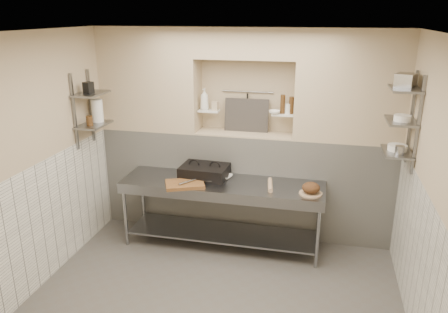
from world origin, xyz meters
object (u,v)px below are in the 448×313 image
(bottle_soap, at_px, (204,99))
(jug_left, at_px, (97,111))
(rolling_pin, at_px, (270,185))
(mixing_bowl, at_px, (225,177))
(bread_loaf, at_px, (311,188))
(prep_table, at_px, (222,201))
(cutting_board, at_px, (185,184))
(panini_press, at_px, (205,172))
(bowl_alcove, at_px, (274,112))

(bottle_soap, distance_m, jug_left, 1.41)
(rolling_pin, xyz_separation_m, bottle_soap, (-0.99, 0.56, 0.93))
(mixing_bowl, distance_m, bread_loaf, 1.15)
(bread_loaf, bearing_deg, bottle_soap, 156.04)
(bottle_soap, bearing_deg, mixing_bowl, -46.79)
(rolling_pin, bearing_deg, bread_loaf, -11.67)
(prep_table, relative_size, cutting_board, 5.48)
(prep_table, relative_size, panini_press, 4.16)
(prep_table, height_order, cutting_board, cutting_board)
(cutting_board, xyz_separation_m, bottle_soap, (0.06, 0.75, 0.94))
(rolling_pin, distance_m, bowl_alcove, 0.97)
(bread_loaf, bearing_deg, panini_press, 170.02)
(prep_table, relative_size, mixing_bowl, 13.23)
(rolling_pin, bearing_deg, cutting_board, -169.55)
(cutting_board, distance_m, jug_left, 1.50)
(cutting_board, height_order, rolling_pin, rolling_pin)
(mixing_bowl, bearing_deg, bread_loaf, -13.50)
(rolling_pin, height_order, jug_left, jug_left)
(prep_table, distance_m, cutting_board, 0.55)
(bread_loaf, relative_size, bottle_soap, 0.74)
(rolling_pin, bearing_deg, panini_press, 170.99)
(panini_press, bearing_deg, bread_loaf, -6.88)
(rolling_pin, bearing_deg, bottle_soap, 150.56)
(cutting_board, relative_size, bottle_soap, 1.63)
(jug_left, bearing_deg, rolling_pin, 0.03)
(mixing_bowl, xyz_separation_m, bowl_alcove, (0.58, 0.37, 0.81))
(cutting_board, xyz_separation_m, mixing_bowl, (0.43, 0.36, 0.00))
(prep_table, height_order, bread_loaf, bread_loaf)
(cutting_board, xyz_separation_m, bread_loaf, (1.55, 0.09, 0.06))
(mixing_bowl, bearing_deg, jug_left, -174.24)
(cutting_board, bearing_deg, bottle_soap, 85.35)
(bottle_soap, bearing_deg, bread_loaf, -23.96)
(rolling_pin, bearing_deg, jug_left, -179.97)
(panini_press, height_order, bottle_soap, bottle_soap)
(panini_press, distance_m, mixing_bowl, 0.27)
(bread_loaf, height_order, jug_left, jug_left)
(bottle_soap, bearing_deg, jug_left, -156.50)
(prep_table, height_order, mixing_bowl, mixing_bowl)
(prep_table, distance_m, rolling_pin, 0.68)
(bowl_alcove, xyz_separation_m, jug_left, (-2.23, -0.53, 0.02))
(panini_press, bearing_deg, cutting_board, -113.26)
(bread_loaf, bearing_deg, cutting_board, -176.66)
(cutting_board, distance_m, bottle_soap, 1.20)
(cutting_board, height_order, bread_loaf, bread_loaf)
(panini_press, relative_size, bread_loaf, 2.91)
(cutting_board, bearing_deg, bowl_alcove, 35.68)
(panini_press, distance_m, rolling_pin, 0.90)
(mixing_bowl, bearing_deg, cutting_board, -140.10)
(rolling_pin, height_order, bottle_soap, bottle_soap)
(rolling_pin, relative_size, bread_loaf, 1.78)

